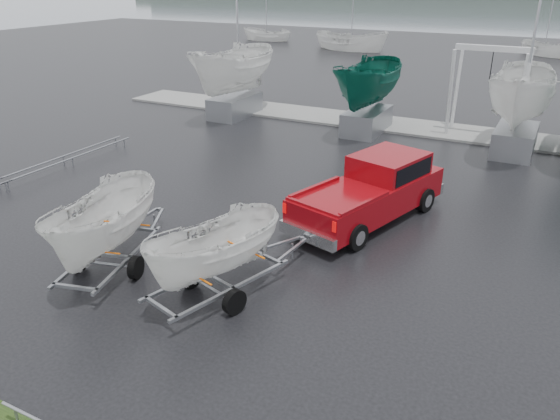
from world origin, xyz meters
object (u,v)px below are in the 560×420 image
object	(u,v)px
pickup_truck	(375,188)
trailer_hitched	(214,205)
trailer_parked	(98,173)
boat_hoist	(489,79)

from	to	relation	value
pickup_truck	trailer_hitched	xyz separation A→B (m)	(-1.78, -6.11, 1.37)
trailer_hitched	trailer_parked	world-z (taller)	trailer_parked
trailer_hitched	pickup_truck	bearing A→B (deg)	90.00
trailer_hitched	boat_hoist	world-z (taller)	trailer_hitched
pickup_truck	boat_hoist	world-z (taller)	boat_hoist
trailer_hitched	boat_hoist	bearing A→B (deg)	95.31
trailer_hitched	boat_hoist	size ratio (longest dim) A/B	1.05
trailer_hitched	trailer_parked	bearing A→B (deg)	-159.44
trailer_parked	pickup_truck	bearing A→B (deg)	37.73
pickup_truck	boat_hoist	bearing A→B (deg)	98.31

